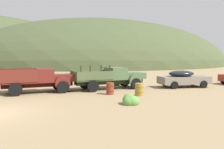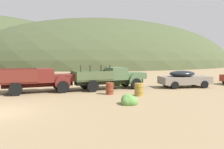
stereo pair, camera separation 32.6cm
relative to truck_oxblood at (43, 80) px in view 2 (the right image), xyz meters
name	(u,v)px [view 2 (the right image)]	position (x,y,z in m)	size (l,w,h in m)	color
hill_far_left	(100,64)	(19.93, 60.29, -1.01)	(88.02, 75.89, 30.09)	#424C2D
truck_oxblood	(43,80)	(0.00, 0.00, 0.00)	(5.81, 2.92, 1.91)	black
truck_weathered_green	(115,77)	(6.14, 0.23, -0.01)	(6.71, 2.95, 2.16)	#232B1B
car_primer_gray	(186,79)	(12.74, -0.83, -0.19)	(5.06, 2.44, 1.57)	slate
oil_drum_foreground	(139,90)	(6.68, -3.85, -0.55)	(0.68, 0.68, 0.92)	olive
oil_drum_by_truck	(110,89)	(4.81, -2.64, -0.56)	(0.62, 0.62, 0.90)	brown
bush_between_trucks	(129,101)	(4.88, -6.48, -0.81)	(1.03, 1.11, 0.79)	#5B8E42
bush_front_left	(117,83)	(7.12, 2.48, -0.80)	(1.05, 1.00, 0.77)	olive
bush_near_barrel	(94,82)	(4.98, 3.73, -0.77)	(0.91, 0.89, 0.94)	#3D702D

